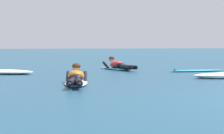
# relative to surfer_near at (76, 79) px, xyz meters

# --- Properties ---
(ground_plane) EXTENTS (120.00, 120.00, 0.00)m
(ground_plane) POSITION_rel_surfer_near_xyz_m (3.45, 6.28, -0.14)
(ground_plane) COLOR navy
(surfer_near) EXTENTS (0.83, 2.74, 0.53)m
(surfer_near) POSITION_rel_surfer_near_xyz_m (0.00, 0.00, 0.00)
(surfer_near) COLOR silver
(surfer_near) RESTS_ON ground
(surfer_far) EXTENTS (1.05, 2.42, 0.54)m
(surfer_far) POSITION_rel_surfer_near_xyz_m (2.14, 5.59, 0.00)
(surfer_far) COLOR #2DB2D1
(surfer_far) RESTS_ON ground
(drifting_surfboard) EXTENTS (2.11, 0.81, 0.16)m
(drifting_surfboard) POSITION_rel_surfer_near_xyz_m (4.62, 4.11, -0.10)
(drifting_surfboard) COLOR #2DB2D1
(drifting_surfboard) RESTS_ON ground
(whitewater_back) EXTENTS (2.13, 1.36, 0.15)m
(whitewater_back) POSITION_rel_surfer_near_xyz_m (-1.92, 3.97, -0.07)
(whitewater_back) COLOR white
(whitewater_back) RESTS_ON ground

